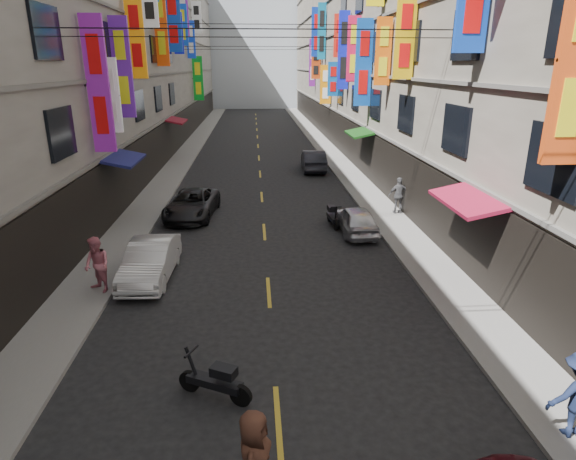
{
  "coord_description": "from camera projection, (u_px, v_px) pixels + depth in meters",
  "views": [
    {
      "loc": [
        -0.37,
        3.84,
        6.99
      ],
      "look_at": [
        0.19,
        11.8,
        4.25
      ],
      "focal_mm": 30.0,
      "sensor_mm": 36.0,
      "label": 1
    }
  ],
  "objects": [
    {
      "name": "car_right_mid",
      "position": [
        356.0,
        220.0,
        20.99
      ],
      "size": [
        1.57,
        3.65,
        1.23
      ],
      "primitive_type": "imported",
      "rotation": [
        0.0,
        0.0,
        3.18
      ],
      "color": "silver",
      "rests_on": "ground"
    },
    {
      "name": "building_row_right",
      "position": [
        416.0,
        30.0,
        36.03
      ],
      "size": [
        10.14,
        90.0,
        19.0
      ],
      "color": "gray",
      "rests_on": "ground"
    },
    {
      "name": "pedestrian_crossing",
      "position": [
        254.0,
        460.0,
        7.82
      ],
      "size": [
        0.81,
        1.01,
        1.82
      ],
      "primitive_type": "imported",
      "rotation": [
        0.0,
        0.0,
        1.31
      ],
      "color": "#48281D",
      "rests_on": "ground"
    },
    {
      "name": "building_row_left",
      "position": [
        89.0,
        29.0,
        34.43
      ],
      "size": [
        10.14,
        90.0,
        19.0
      ],
      "color": "gray",
      "rests_on": "ground"
    },
    {
      "name": "street_awnings",
      "position": [
        235.0,
        157.0,
        22.15
      ],
      "size": [
        13.99,
        35.2,
        0.41
      ],
      "color": "#144B1E",
      "rests_on": "ground"
    },
    {
      "name": "shop_signage",
      "position": [
        257.0,
        28.0,
        29.12
      ],
      "size": [
        14.0,
        55.0,
        12.03
      ],
      "color": "blue",
      "rests_on": "ground"
    },
    {
      "name": "scooter_far_right",
      "position": [
        333.0,
        216.0,
        22.02
      ],
      "size": [
        0.5,
        1.8,
        1.14
      ],
      "rotation": [
        0.0,
        0.0,
        3.22
      ],
      "color": "black",
      "rests_on": "ground"
    },
    {
      "name": "sidewalk_left",
      "position": [
        183.0,
        158.0,
        37.88
      ],
      "size": [
        2.0,
        90.0,
        0.12
      ],
      "primitive_type": "cube",
      "color": "slate",
      "rests_on": "ground"
    },
    {
      "name": "car_left_far",
      "position": [
        192.0,
        204.0,
        23.25
      ],
      "size": [
        2.57,
        4.76,
        1.27
      ],
      "primitive_type": "imported",
      "rotation": [
        0.0,
        0.0,
        -0.11
      ],
      "color": "black",
      "rests_on": "ground"
    },
    {
      "name": "overhead_cables",
      "position": [
        259.0,
        27.0,
        24.13
      ],
      "size": [
        14.0,
        38.04,
        1.24
      ],
      "color": "black",
      "rests_on": "ground"
    },
    {
      "name": "car_left_mid",
      "position": [
        150.0,
        261.0,
        16.44
      ],
      "size": [
        1.55,
        4.08,
        1.33
      ],
      "primitive_type": "imported",
      "rotation": [
        0.0,
        0.0,
        -0.04
      ],
      "color": "silver",
      "rests_on": "ground"
    },
    {
      "name": "lane_markings",
      "position": [
        259.0,
        165.0,
        35.47
      ],
      "size": [
        0.12,
        80.2,
        0.01
      ],
      "color": "gold",
      "rests_on": "ground"
    },
    {
      "name": "haze_block",
      "position": [
        254.0,
        41.0,
        81.91
      ],
      "size": [
        18.0,
        8.0,
        22.0
      ],
      "primitive_type": "cube",
      "color": "#ADB7C1",
      "rests_on": "ground"
    },
    {
      "name": "scooter_crossing",
      "position": [
        216.0,
        381.0,
        10.53
      ],
      "size": [
        1.66,
        0.94,
        1.14
      ],
      "rotation": [
        0.0,
        0.0,
        1.11
      ],
      "color": "black",
      "rests_on": "ground"
    },
    {
      "name": "sidewalk_right",
      "position": [
        333.0,
        156.0,
        38.68
      ],
      "size": [
        2.0,
        90.0,
        0.12
      ],
      "primitive_type": "cube",
      "color": "slate",
      "rests_on": "ground"
    },
    {
      "name": "pedestrian_rfar",
      "position": [
        399.0,
        195.0,
        23.32
      ],
      "size": [
        1.05,
        0.6,
        1.78
      ],
      "primitive_type": "imported",
      "rotation": [
        0.0,
        0.0,
        3.15
      ],
      "color": "#504F52",
      "rests_on": "sidewalk_right"
    },
    {
      "name": "car_right_far",
      "position": [
        313.0,
        160.0,
        33.52
      ],
      "size": [
        1.65,
        4.38,
        1.43
      ],
      "primitive_type": "imported",
      "rotation": [
        0.0,
        0.0,
        3.11
      ],
      "color": "#27272E",
      "rests_on": "ground"
    },
    {
      "name": "pedestrian_lfar",
      "position": [
        97.0,
        265.0,
        15.17
      ],
      "size": [
        1.06,
        1.03,
        1.82
      ],
      "primitive_type": "imported",
      "rotation": [
        0.0,
        0.0,
        -0.7
      ],
      "color": "#D16E7F",
      "rests_on": "sidewalk_left"
    }
  ]
}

